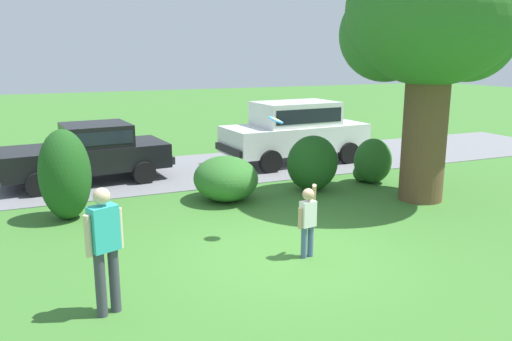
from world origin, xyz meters
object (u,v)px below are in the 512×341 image
Objects in this scene: oak_tree_large at (431,23)px; frisbee at (276,120)px; adult_onlooker at (105,244)px; child_thrower at (308,217)px; parked_suv at (295,129)px; parked_sedan at (89,151)px.

frisbee is at bearing -165.82° from oak_tree_large.
adult_onlooker is at bearing -159.48° from oak_tree_large.
child_thrower is 0.74× the size of adult_onlooker.
adult_onlooker is (-3.28, -1.75, -1.24)m from frisbee.
adult_onlooker is at bearing -151.85° from frisbee.
parked_suv is 6.90m from frisbee.
parked_sedan is 2.61× the size of adult_onlooker.
frisbee is at bearing 28.15° from adult_onlooker.
oak_tree_large reaches higher than adult_onlooker.
adult_onlooker is at bearing -168.77° from child_thrower.
oak_tree_large is 9.10m from parked_sedan.
adult_onlooker is (-3.37, -0.67, 0.27)m from child_thrower.
oak_tree_large reaches higher than parked_sedan.
parked_sedan is 7.48m from child_thrower.
oak_tree_large reaches higher than child_thrower.
parked_sedan is at bearing 115.25° from frisbee.
oak_tree_large reaches higher than frisbee.
parked_sedan is 6.59m from frisbee.
oak_tree_large is 5.68m from parked_suv.
oak_tree_large is at bearing -33.76° from parked_sedan.
child_thrower is at bearing 11.23° from adult_onlooker.
parked_suv is at bearing 59.43° from frisbee.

